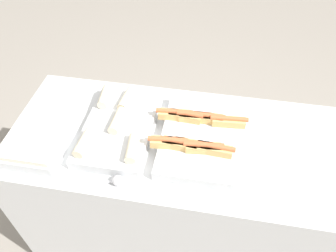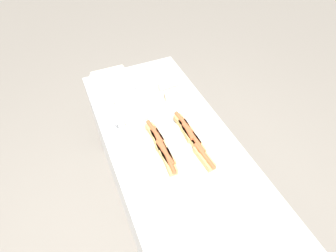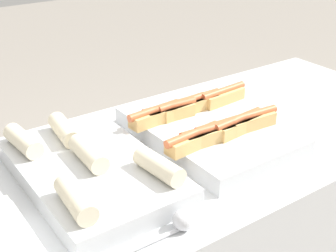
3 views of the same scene
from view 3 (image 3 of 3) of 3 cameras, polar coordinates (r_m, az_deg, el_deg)
tray_hotdogs at (r=1.31m, az=4.75°, el=-0.11°), size 0.42×0.48×0.10m
tray_wraps at (r=1.14m, az=-9.61°, el=-5.13°), size 0.30×0.49×0.10m
serving_spoon_near at (r=0.98m, az=1.05°, el=-11.88°), size 0.21×0.04×0.04m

